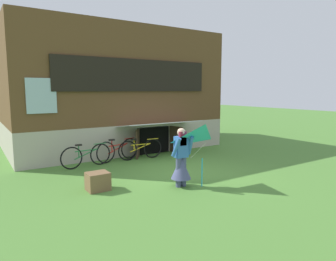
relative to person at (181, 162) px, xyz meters
name	(u,v)px	position (x,y,z in m)	size (l,w,h in m)	color
ground_plane	(184,173)	(0.78, 0.95, -0.64)	(60.00, 60.00, 0.00)	#4C7F33
log_house	(108,90)	(0.78, 6.67, 1.82)	(8.44, 6.57, 4.92)	#ADA393
person	(181,162)	(0.00, 0.00, 0.00)	(0.60, 0.52, 1.53)	#474C75
kite	(205,141)	(0.32, -0.56, 0.60)	(0.97, 1.01, 1.54)	#2DB2CC
bicycle_yellow	(140,149)	(0.59, 3.35, -0.27)	(1.66, 0.24, 0.76)	black
bicycle_red	(118,150)	(-0.19, 3.55, -0.25)	(1.74, 0.41, 0.80)	black
bicycle_green	(86,156)	(-1.41, 3.31, -0.26)	(1.70, 0.20, 0.78)	black
wooden_crate	(98,181)	(-1.91, 0.90, -0.41)	(0.54, 0.46, 0.45)	brown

